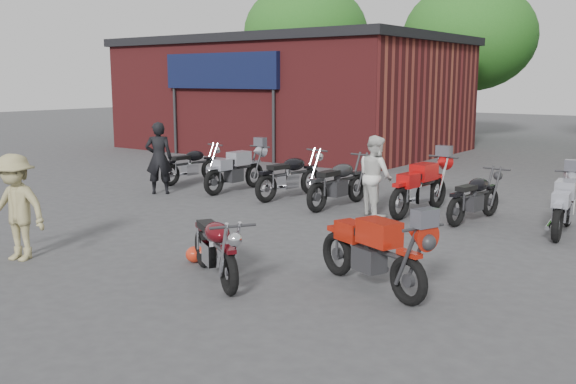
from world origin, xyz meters
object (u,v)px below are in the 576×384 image
Objects in this scene: person_tan at (16,208)px; row_bike_2 at (290,173)px; helmet at (195,254)px; row_bike_0 at (192,163)px; row_bike_4 at (420,184)px; row_bike_6 at (564,202)px; vintage_motorcycle at (215,243)px; sportbike at (373,247)px; row_bike_5 at (475,194)px; row_bike_1 at (236,168)px; row_bike_3 at (339,180)px; person_dark at (159,158)px; person_light at (375,176)px.

row_bike_2 is at bearing 71.89° from person_tan.
row_bike_0 is (-5.42, 5.33, 0.41)m from helmet.
row_bike_6 is (2.80, -0.05, -0.05)m from row_bike_4.
row_bike_2 is (-2.88, 5.59, 0.05)m from vintage_motorcycle.
row_bike_4 is (1.17, 5.30, 0.49)m from helmet.
row_bike_5 is (-0.46, 4.83, -0.04)m from sportbike.
person_tan is 6.70m from row_bike_1.
person_tan is 0.83× the size of row_bike_6.
row_bike_0 is at bearing 97.49° from row_bike_5.
helmet is (-0.89, 0.48, -0.41)m from vintage_motorcycle.
row_bike_4 reaches higher than row_bike_3.
row_bike_4 is (4.79, 0.25, 0.03)m from row_bike_1.
row_bike_3 is at bearing 106.57° from row_bike_4.
row_bike_6 is at bearing -87.17° from row_bike_1.
row_bike_3 is at bearing -89.48° from row_bike_0.
vintage_motorcycle is 1.09m from helmet.
row_bike_3 is (-1.42, 5.39, 0.06)m from vintage_motorcycle.
person_dark is 6.25m from row_bike_4.
person_dark is at bearing 139.14° from row_bike_1.
sportbike is 8.29m from person_dark.
row_bike_1 reaches higher than vintage_motorcycle.
person_light is at bearing 139.78° from row_bike_4.
row_bike_2 is at bearing 100.17° from row_bike_5.
row_bike_2 is 4.33m from row_bike_5.
row_bike_1 is 0.98× the size of row_bike_3.
row_bike_0 is at bearing 87.96° from row_bike_3.
row_bike_1 is 1.62m from row_bike_2.
sportbike is 4.85m from row_bike_5.
row_bike_3 is at bearing 147.62° from sportbike.
row_bike_1 is at bearing -93.31° from row_bike_0.
row_bike_4 reaches higher than row_bike_6.
row_bike_3 is (1.72, 6.42, -0.22)m from person_tan.
row_bike_1 is at bearing 100.09° from row_bike_5.
person_dark reaches higher than row_bike_4.
person_light is 5.98m from row_bike_0.
person_tan is (-5.04, -1.98, 0.24)m from sportbike.
helmet is 4.96m from row_bike_3.
person_light is at bearing -91.49° from row_bike_0.
sportbike reaches higher than vintage_motorcycle.
person_tan is at bearing -137.78° from sportbike.
person_dark is 0.82× the size of row_bike_4.
person_tan is at bearing 167.87° from row_bike_3.
row_bike_3 is 1.04× the size of row_bike_6.
person_light is 0.88× the size of row_bike_0.
row_bike_2 is 1.47m from row_bike_3.
row_bike_1 reaches higher than row_bike_0.
person_tan is 0.77× the size of row_bike_4.
row_bike_2 is 3.18m from row_bike_4.
helmet is at bearing 164.00° from row_bike_5.
row_bike_3 is 4.53m from row_bike_6.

